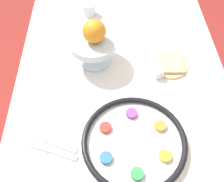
{
  "coord_description": "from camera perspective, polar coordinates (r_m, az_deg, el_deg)",
  "views": [
    {
      "loc": [
        -0.63,
        0.06,
        1.54
      ],
      "look_at": [
        -0.05,
        0.04,
        0.77
      ],
      "focal_mm": 42.0,
      "sensor_mm": 36.0,
      "label": 1
    }
  ],
  "objects": [
    {
      "name": "orange_fruit",
      "position": [
        1.01,
        -3.9,
        12.84
      ],
      "size": [
        0.09,
        0.09,
        0.09
      ],
      "color": "orange",
      "rests_on": "fruit_stand"
    },
    {
      "name": "spoon",
      "position": [
        1.14,
        10.36,
        6.42
      ],
      "size": [
        0.15,
        0.08,
        0.01
      ],
      "color": "silver",
      "rests_on": "dining_table"
    },
    {
      "name": "fruit_stand",
      "position": [
        1.07,
        -4.06,
        10.01
      ],
      "size": [
        0.2,
        0.2,
        0.12
      ],
      "color": "silver",
      "rests_on": "dining_table"
    },
    {
      "name": "fork_right",
      "position": [
        0.93,
        -12.57,
        -10.85
      ],
      "size": [
        0.09,
        0.17,
        0.01
      ],
      "color": "silver",
      "rests_on": "dining_table"
    },
    {
      "name": "napkin_roll",
      "position": [
        1.12,
        8.5,
        6.81
      ],
      "size": [
        0.2,
        0.09,
        0.04
      ],
      "color": "white",
      "rests_on": "dining_table"
    },
    {
      "name": "bread_plate",
      "position": [
        1.13,
        12.41,
        5.72
      ],
      "size": [
        0.15,
        0.15,
        0.02
      ],
      "color": "tan",
      "rests_on": "dining_table"
    },
    {
      "name": "seder_plate",
      "position": [
        0.9,
        4.85,
        -10.93
      ],
      "size": [
        0.35,
        0.35,
        0.03
      ],
      "color": "silver",
      "rests_on": "dining_table"
    },
    {
      "name": "cup_near",
      "position": [
        1.35,
        -5.02,
        17.35
      ],
      "size": [
        0.07,
        0.07,
        0.06
      ],
      "color": "silver",
      "rests_on": "dining_table"
    },
    {
      "name": "ground_plane",
      "position": [
        1.67,
        1.45,
        -14.49
      ],
      "size": [
        8.0,
        8.0,
        0.0
      ],
      "primitive_type": "plane",
      "color": "maroon"
    },
    {
      "name": "fork_left",
      "position": [
        0.91,
        -12.76,
        -12.54
      ],
      "size": [
        0.08,
        0.17,
        0.01
      ],
      "color": "silver",
      "rests_on": "dining_table"
    },
    {
      "name": "dining_table",
      "position": [
        1.34,
        1.76,
        -8.59
      ],
      "size": [
        1.39,
        0.85,
        0.73
      ],
      "color": "silver",
      "rests_on": "ground_plane"
    }
  ]
}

